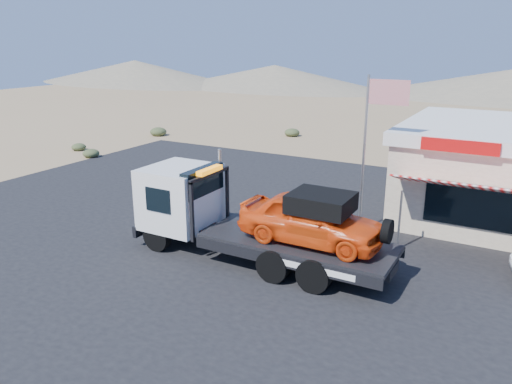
{
  "coord_description": "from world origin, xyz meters",
  "views": [
    {
      "loc": [
        10.14,
        -13.55,
        7.24
      ],
      "look_at": [
        1.01,
        2.74,
        1.5
      ],
      "focal_mm": 35.0,
      "sensor_mm": 36.0,
      "label": 1
    }
  ],
  "objects": [
    {
      "name": "ground",
      "position": [
        0.0,
        0.0,
        0.0
      ],
      "size": [
        120.0,
        120.0,
        0.0
      ],
      "primitive_type": "plane",
      "color": "#957955",
      "rests_on": "ground"
    },
    {
      "name": "asphalt_lot",
      "position": [
        2.0,
        3.0,
        0.01
      ],
      "size": [
        32.0,
        24.0,
        0.02
      ],
      "primitive_type": "cube",
      "color": "black",
      "rests_on": "ground"
    },
    {
      "name": "tow_truck",
      "position": [
        2.4,
        0.09,
        1.61
      ],
      "size": [
        8.96,
        2.66,
        2.99
      ],
      "color": "black",
      "rests_on": "asphalt_lot"
    },
    {
      "name": "flagpole",
      "position": [
        4.93,
        4.5,
        3.76
      ],
      "size": [
        1.55,
        0.1,
        6.0
      ],
      "color": "#99999E",
      "rests_on": "asphalt_lot"
    },
    {
      "name": "desert_scrub",
      "position": [
        -13.09,
        10.68,
        0.29
      ],
      "size": [
        26.09,
        32.89,
        0.69
      ],
      "color": "#314022",
      "rests_on": "ground"
    },
    {
      "name": "distant_hills",
      "position": [
        -9.77,
        55.14,
        1.89
      ],
      "size": [
        126.0,
        48.0,
        4.2
      ],
      "color": "#726B59",
      "rests_on": "ground"
    }
  ]
}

